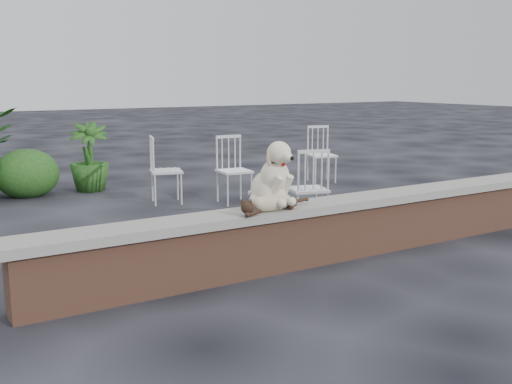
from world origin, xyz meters
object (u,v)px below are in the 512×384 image
chair_b (234,170)px  chair_e (166,170)px  cat (271,202)px  dog (269,173)px  potted_plant_b (89,157)px  chair_d (322,154)px  chair_c (307,188)px

chair_b → chair_e: (-0.81, 0.49, 0.00)m
cat → chair_b: (1.26, 2.92, -0.19)m
cat → chair_e: 3.44m
dog → potted_plant_b: 4.77m
cat → potted_plant_b: (-0.20, 4.90, -0.13)m
chair_e → potted_plant_b: potted_plant_b is taller
chair_b → potted_plant_b: size_ratio=0.88×
cat → chair_d: bearing=38.7°
chair_d → potted_plant_b: (-3.58, 1.23, 0.06)m
dog → chair_e: dog is taller
chair_d → chair_b: bearing=-145.1°
chair_b → chair_d: 2.25m
chair_b → chair_e: 0.95m
chair_c → chair_b: bearing=-72.5°
cat → dog: bearing=53.2°
cat → potted_plant_b: potted_plant_b is taller
chair_c → chair_e: (-0.86, 2.16, 0.00)m
cat → chair_e: (0.45, 3.41, -0.19)m
chair_c → potted_plant_b: (-1.51, 3.66, 0.06)m
chair_c → chair_d: (2.07, 2.43, 0.00)m
chair_c → chair_e: size_ratio=1.00×
dog → chair_d: 4.84m
cat → chair_e: size_ratio=1.06×
chair_d → chair_e: 2.94m
cat → chair_c: (1.31, 1.24, -0.19)m
chair_b → chair_d: size_ratio=1.00×
chair_c → chair_b: size_ratio=1.00×
chair_c → chair_d: bearing=-114.4°
dog → potted_plant_b: (-0.28, 4.75, -0.36)m
dog → chair_b: (1.18, 2.77, -0.42)m
dog → chair_e: bearing=74.8°
dog → potted_plant_b: size_ratio=0.58×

